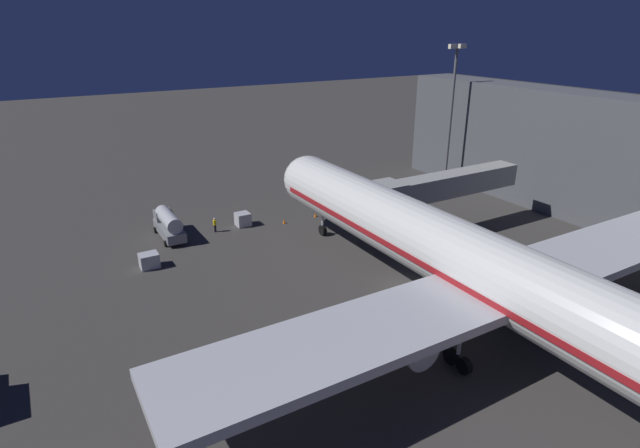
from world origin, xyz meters
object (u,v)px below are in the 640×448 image
at_px(airliner_at_gate, 490,274).
at_px(apron_floodlight_mast, 452,108).
at_px(ground_crew_near_nose_gear, 215,224).
at_px(traffic_cone_nose_starboard, 284,221).
at_px(fuel_tanker, 168,224).
at_px(baggage_container_near_belt, 243,219).
at_px(jet_bridge, 436,187).
at_px(baggage_container_far_row, 149,261).
at_px(traffic_cone_nose_port, 315,215).

height_order(airliner_at_gate, apron_floodlight_mast, apron_floodlight_mast).
bearing_deg(apron_floodlight_mast, airliner_at_gate, 50.63).
bearing_deg(ground_crew_near_nose_gear, traffic_cone_nose_starboard, 168.61).
xyz_separation_m(fuel_tanker, baggage_container_near_belt, (-8.61, 0.92, -0.86)).
xyz_separation_m(jet_bridge, apron_floodlight_mast, (-14.49, -13.31, 5.83)).
bearing_deg(baggage_container_far_row, apron_floodlight_mast, -173.08).
xyz_separation_m(airliner_at_gate, traffic_cone_nose_starboard, (2.20, -29.55, -5.37)).
bearing_deg(ground_crew_near_nose_gear, baggage_container_far_row, 32.24).
distance_m(baggage_container_near_belt, baggage_container_far_row, 13.71).
height_order(fuel_tanker, traffic_cone_nose_starboard, fuel_tanker).
xyz_separation_m(jet_bridge, baggage_container_far_row, (30.21, -7.88, -4.99)).
xyz_separation_m(jet_bridge, fuel_tanker, (26.41, -14.63, -4.09)).
bearing_deg(baggage_container_far_row, airliner_at_gate, 126.81).
height_order(airliner_at_gate, baggage_container_far_row, airliner_at_gate).
bearing_deg(ground_crew_near_nose_gear, traffic_cone_nose_port, 172.53).
bearing_deg(traffic_cone_nose_port, baggage_container_far_row, 10.33).
distance_m(jet_bridge, traffic_cone_nose_starboard, 18.52).
distance_m(fuel_tanker, traffic_cone_nose_port, 17.88).
bearing_deg(fuel_tanker, traffic_cone_nose_starboard, 167.81).
xyz_separation_m(jet_bridge, ground_crew_near_nose_gear, (21.41, -13.43, -4.76)).
bearing_deg(traffic_cone_nose_port, traffic_cone_nose_starboard, 0.00).
height_order(jet_bridge, apron_floodlight_mast, apron_floodlight_mast).
distance_m(baggage_container_far_row, ground_crew_near_nose_gear, 10.41).
height_order(airliner_at_gate, traffic_cone_nose_port, airliner_at_gate).
xyz_separation_m(baggage_container_near_belt, traffic_cone_nose_port, (-8.99, 1.93, -0.51)).
distance_m(jet_bridge, ground_crew_near_nose_gear, 25.72).
distance_m(baggage_container_near_belt, traffic_cone_nose_port, 9.21).
height_order(airliner_at_gate, traffic_cone_nose_starboard, airliner_at_gate).
relative_size(airliner_at_gate, jet_bridge, 3.01).
relative_size(airliner_at_gate, baggage_container_far_row, 33.48).
bearing_deg(jet_bridge, traffic_cone_nose_starboard, -41.72).
xyz_separation_m(apron_floodlight_mast, ground_crew_near_nose_gear, (35.90, -0.13, -10.60)).
distance_m(airliner_at_gate, baggage_container_near_belt, 32.57).
distance_m(fuel_tanker, baggage_container_near_belt, 8.70).
height_order(fuel_tanker, baggage_container_far_row, fuel_tanker).
bearing_deg(fuel_tanker, airliner_at_gate, 115.42).
bearing_deg(apron_floodlight_mast, ground_crew_near_nose_gear, -0.20).
relative_size(fuel_tanker, ground_crew_near_nose_gear, 3.71).
relative_size(apron_floodlight_mast, traffic_cone_nose_starboard, 36.70).
height_order(jet_bridge, baggage_container_far_row, jet_bridge).
bearing_deg(baggage_container_near_belt, traffic_cone_nose_port, 167.87).
relative_size(apron_floodlight_mast, traffic_cone_nose_port, 36.70).
bearing_deg(jet_bridge, apron_floodlight_mast, -137.43).
bearing_deg(apron_floodlight_mast, fuel_tanker, -1.85).
relative_size(airliner_at_gate, ground_crew_near_nose_gear, 34.74).
distance_m(airliner_at_gate, baggage_container_far_row, 32.41).
xyz_separation_m(fuel_tanker, traffic_cone_nose_starboard, (-13.20, 2.85, -1.37)).
distance_m(fuel_tanker, ground_crew_near_nose_gear, 5.19).
height_order(traffic_cone_nose_port, traffic_cone_nose_starboard, same).
xyz_separation_m(airliner_at_gate, jet_bridge, (-11.01, -17.77, 0.09)).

